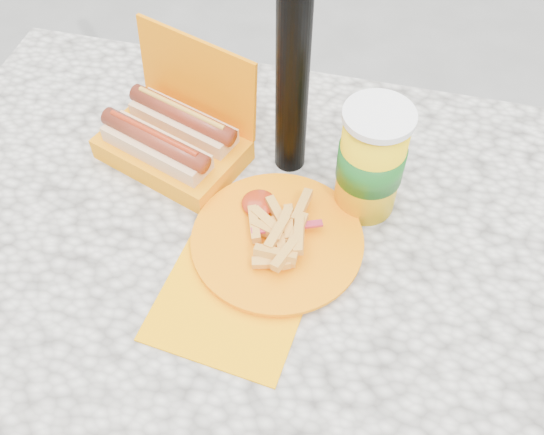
# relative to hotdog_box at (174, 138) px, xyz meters

# --- Properties ---
(ground) EXTENTS (60.00, 60.00, 0.00)m
(ground) POSITION_rel_hotdog_box_xyz_m (0.19, -0.13, -0.79)
(ground) COLOR slate
(picnic_table) EXTENTS (1.20, 0.80, 0.75)m
(picnic_table) POSITION_rel_hotdog_box_xyz_m (0.19, -0.13, -0.15)
(picnic_table) COLOR beige
(picnic_table) RESTS_ON ground
(hotdog_box) EXTENTS (0.27, 0.23, 0.19)m
(hotdog_box) POSITION_rel_hotdog_box_xyz_m (0.00, 0.00, 0.00)
(hotdog_box) COLOR orange
(hotdog_box) RESTS_ON picnic_table
(fries_plate) EXTENTS (0.28, 0.35, 0.05)m
(fries_plate) POSITION_rel_hotdog_box_xyz_m (0.21, -0.15, -0.03)
(fries_plate) COLOR #FFA100
(fries_plate) RESTS_ON picnic_table
(soda_cup) EXTENTS (0.10, 0.10, 0.19)m
(soda_cup) POSITION_rel_hotdog_box_xyz_m (0.32, -0.03, 0.05)
(soda_cup) COLOR yellow
(soda_cup) RESTS_ON picnic_table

